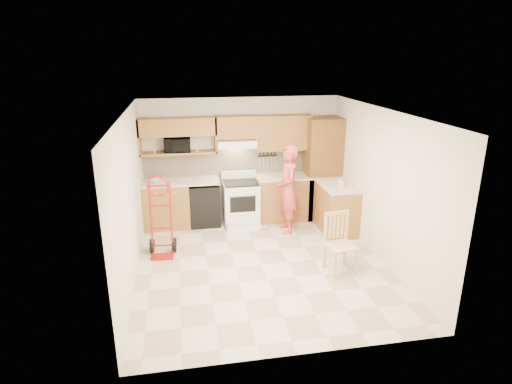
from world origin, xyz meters
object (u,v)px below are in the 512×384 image
object	(u,v)px
person	(288,189)
hand_truck	(161,220)
range	(241,200)
dining_chair	(341,244)
microwave	(177,145)

from	to	relation	value
person	hand_truck	xyz separation A→B (m)	(-2.37, -0.63, -0.21)
range	hand_truck	size ratio (longest dim) A/B	0.80
person	dining_chair	distance (m)	1.83
range	hand_truck	xyz separation A→B (m)	(-1.54, -1.15, 0.13)
dining_chair	hand_truck	bearing A→B (deg)	151.47
microwave	dining_chair	xyz separation A→B (m)	(2.46, -2.53, -1.15)
microwave	person	xyz separation A→B (m)	(2.02, -0.80, -0.77)
range	dining_chair	world-z (taller)	range
person	dining_chair	world-z (taller)	person
range	dining_chair	size ratio (longest dim) A/B	1.08
microwave	range	bearing A→B (deg)	-12.08
dining_chair	range	bearing A→B (deg)	112.10
microwave	dining_chair	bearing A→B (deg)	-44.52
person	dining_chair	size ratio (longest dim) A/B	1.80
hand_truck	dining_chair	xyz separation A→B (m)	(2.80, -1.10, -0.17)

